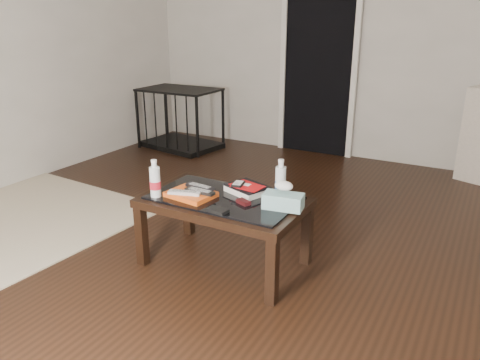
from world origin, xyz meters
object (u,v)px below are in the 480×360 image
object	(u,v)px
pet_crate	(181,128)
water_bottle_left	(155,178)
textbook	(247,189)
water_bottle_right	(281,178)
tissue_box	(283,201)
coffee_table	(224,207)

from	to	relation	value
pet_crate	water_bottle_left	world-z (taller)	pet_crate
textbook	water_bottle_right	bearing A→B (deg)	33.12
water_bottle_right	tissue_box	bearing A→B (deg)	-60.56
textbook	tissue_box	size ratio (longest dim) A/B	1.09
pet_crate	coffee_table	bearing A→B (deg)	-39.43
textbook	water_bottle_right	xyz separation A→B (m)	(0.21, 0.05, 0.10)
pet_crate	tissue_box	bearing A→B (deg)	-33.92
water_bottle_left	coffee_table	bearing A→B (deg)	27.01
water_bottle_left	water_bottle_right	distance (m)	0.77
coffee_table	pet_crate	distance (m)	2.94
textbook	water_bottle_left	bearing A→B (deg)	-124.14
coffee_table	water_bottle_right	size ratio (longest dim) A/B	4.20
water_bottle_left	water_bottle_right	bearing A→B (deg)	29.59
coffee_table	pet_crate	size ratio (longest dim) A/B	1.01
coffee_table	tissue_box	bearing A→B (deg)	2.37
water_bottle_right	tissue_box	world-z (taller)	water_bottle_right
coffee_table	water_bottle_left	world-z (taller)	water_bottle_left
pet_crate	water_bottle_right	world-z (taller)	pet_crate
coffee_table	water_bottle_left	size ratio (longest dim) A/B	4.20
tissue_box	water_bottle_left	bearing A→B (deg)	-173.65
coffee_table	pet_crate	bearing A→B (deg)	131.20
water_bottle_left	tissue_box	bearing A→B (deg)	15.15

